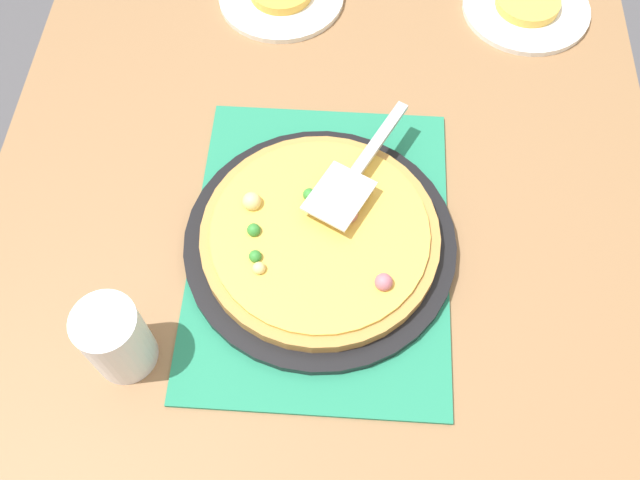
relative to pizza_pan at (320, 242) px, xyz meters
The scene contains 9 objects.
ground_plane 0.76m from the pizza_pan, ahead, with size 8.00×8.00×0.00m, color #4C4C51.
dining_table 0.12m from the pizza_pan, ahead, with size 1.40×1.00×0.75m.
placemat 0.01m from the pizza_pan, ahead, with size 0.48×0.36×0.01m, color #237F5B.
pizza_pan is the anchor object (origin of this frame).
pizza 0.02m from the pizza_pan, 97.54° to the left, with size 0.33×0.33×0.05m.
plate_far_right 0.59m from the pizza_pan, 33.81° to the right, with size 0.22×0.22×0.01m, color white.
served_slice_right 0.59m from the pizza_pan, 33.81° to the right, with size 0.11×0.11×0.02m, color #EAB747.
cup_near 0.30m from the pizza_pan, 126.19° to the left, with size 0.08×0.08×0.12m, color white.
pizza_server 0.11m from the pizza_pan, 27.82° to the right, with size 0.22×0.15×0.01m.
Camera 1 is at (-0.45, -0.03, 1.60)m, focal length 38.18 mm.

